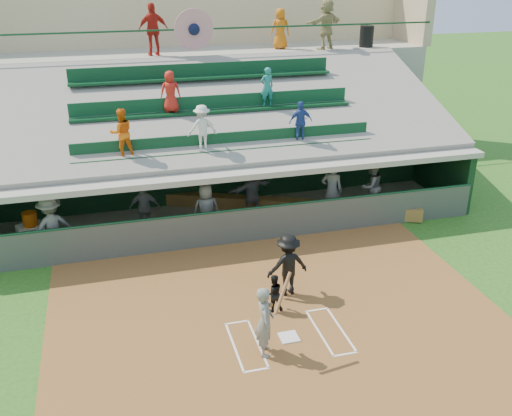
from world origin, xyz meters
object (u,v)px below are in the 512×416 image
object	(u,v)px
batter_at_plate	(265,321)
trash_bin	(367,36)
water_cooler	(30,219)
home_plate	(289,337)
catcher	(273,293)
white_table	(31,235)

from	to	relation	value
batter_at_plate	trash_bin	distance (m)	15.80
water_cooler	trash_bin	world-z (taller)	trash_bin
batter_at_plate	water_cooler	world-z (taller)	batter_at_plate
home_plate	batter_at_plate	bearing A→B (deg)	-152.00
catcher	home_plate	bearing A→B (deg)	90.25
home_plate	batter_at_plate	distance (m)	1.14
white_table	catcher	bearing A→B (deg)	-60.21
catcher	trash_bin	distance (m)	14.32
white_table	home_plate	bearing A→B (deg)	-65.83
batter_at_plate	water_cooler	bearing A→B (deg)	128.42
white_table	trash_bin	distance (m)	15.58
home_plate	trash_bin	bearing A→B (deg)	59.38
home_plate	catcher	distance (m)	1.28
batter_at_plate	white_table	size ratio (longest dim) A/B	2.65
batter_at_plate	white_table	world-z (taller)	batter_at_plate
home_plate	water_cooler	distance (m)	8.91
home_plate	water_cooler	size ratio (longest dim) A/B	1.00
batter_at_plate	white_table	distance (m)	8.76
home_plate	batter_at_plate	world-z (taller)	batter_at_plate
water_cooler	trash_bin	bearing A→B (deg)	24.28
batter_at_plate	catcher	size ratio (longest dim) A/B	1.97
catcher	white_table	world-z (taller)	catcher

